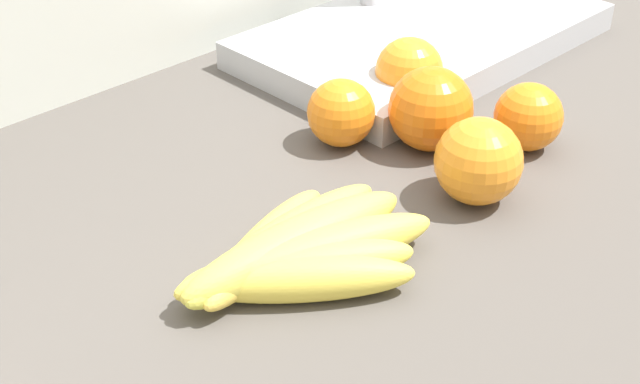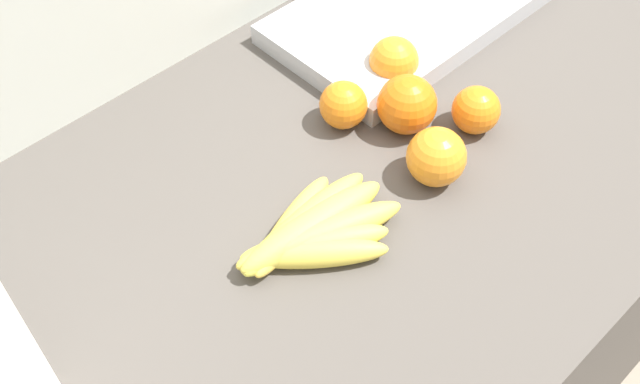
{
  "view_description": "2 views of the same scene",
  "coord_description": "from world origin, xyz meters",
  "px_view_note": "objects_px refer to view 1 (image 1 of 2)",
  "views": [
    {
      "loc": [
        -0.61,
        -0.43,
        1.3
      ],
      "look_at": [
        -0.2,
        -0.01,
        0.91
      ],
      "focal_mm": 48.88,
      "sensor_mm": 36.0,
      "label": 1
    },
    {
      "loc": [
        -0.62,
        -0.43,
        1.61
      ],
      "look_at": [
        -0.24,
        -0.03,
        0.95
      ],
      "focal_mm": 42.39,
      "sensor_mm": 36.0,
      "label": 2
    }
  ],
  "objects_px": {
    "orange_center": "(478,161)",
    "sink_basin": "(423,33)",
    "orange_back_left": "(431,109)",
    "orange_back_right": "(528,117)",
    "banana_bunch": "(294,254)",
    "orange_far_right": "(409,71)",
    "orange_front": "(341,113)"
  },
  "relations": [
    {
      "from": "orange_center",
      "to": "orange_back_right",
      "type": "bearing_deg",
      "value": 11.4
    },
    {
      "from": "banana_bunch",
      "to": "sink_basin",
      "type": "xyz_separation_m",
      "value": [
        0.41,
        0.21,
        -0.0
      ]
    },
    {
      "from": "orange_back_right",
      "to": "orange_far_right",
      "type": "distance_m",
      "value": 0.14
    },
    {
      "from": "orange_far_right",
      "to": "orange_back_right",
      "type": "bearing_deg",
      "value": -86.61
    },
    {
      "from": "orange_front",
      "to": "orange_far_right",
      "type": "relative_size",
      "value": 0.93
    },
    {
      "from": "orange_front",
      "to": "orange_back_left",
      "type": "height_order",
      "value": "orange_back_left"
    },
    {
      "from": "orange_front",
      "to": "orange_center",
      "type": "bearing_deg",
      "value": -84.95
    },
    {
      "from": "orange_back_left",
      "to": "sink_basin",
      "type": "bearing_deg",
      "value": 41.48
    },
    {
      "from": "banana_bunch",
      "to": "orange_back_right",
      "type": "relative_size",
      "value": 3.31
    },
    {
      "from": "orange_back_right",
      "to": "orange_far_right",
      "type": "relative_size",
      "value": 0.92
    },
    {
      "from": "orange_center",
      "to": "orange_back_left",
      "type": "relative_size",
      "value": 0.95
    },
    {
      "from": "orange_back_right",
      "to": "orange_back_left",
      "type": "xyz_separation_m",
      "value": [
        -0.07,
        0.07,
        0.01
      ]
    },
    {
      "from": "orange_front",
      "to": "orange_back_right",
      "type": "bearing_deg",
      "value": -46.97
    },
    {
      "from": "banana_bunch",
      "to": "orange_center",
      "type": "distance_m",
      "value": 0.19
    },
    {
      "from": "banana_bunch",
      "to": "orange_far_right",
      "type": "xyz_separation_m",
      "value": [
        0.29,
        0.13,
        0.02
      ]
    },
    {
      "from": "orange_front",
      "to": "sink_basin",
      "type": "relative_size",
      "value": 0.16
    },
    {
      "from": "orange_front",
      "to": "orange_back_left",
      "type": "bearing_deg",
      "value": -48.65
    },
    {
      "from": "orange_back_left",
      "to": "sink_basin",
      "type": "distance_m",
      "value": 0.24
    },
    {
      "from": "orange_center",
      "to": "orange_front",
      "type": "bearing_deg",
      "value": 95.05
    },
    {
      "from": "banana_bunch",
      "to": "orange_far_right",
      "type": "relative_size",
      "value": 3.05
    },
    {
      "from": "banana_bunch",
      "to": "orange_center",
      "type": "bearing_deg",
      "value": -9.86
    },
    {
      "from": "orange_center",
      "to": "orange_far_right",
      "type": "distance_m",
      "value": 0.19
    },
    {
      "from": "orange_far_right",
      "to": "orange_front",
      "type": "bearing_deg",
      "value": -174.07
    },
    {
      "from": "orange_center",
      "to": "orange_front",
      "type": "height_order",
      "value": "orange_center"
    },
    {
      "from": "orange_center",
      "to": "orange_back_left",
      "type": "xyz_separation_m",
      "value": [
        0.04,
        0.09,
        0.0
      ]
    },
    {
      "from": "banana_bunch",
      "to": "orange_back_left",
      "type": "relative_size",
      "value": 2.68
    },
    {
      "from": "orange_center",
      "to": "sink_basin",
      "type": "relative_size",
      "value": 0.18
    },
    {
      "from": "orange_far_right",
      "to": "orange_center",
      "type": "bearing_deg",
      "value": -121.34
    },
    {
      "from": "sink_basin",
      "to": "orange_center",
      "type": "bearing_deg",
      "value": -131.91
    },
    {
      "from": "orange_back_left",
      "to": "sink_basin",
      "type": "xyz_separation_m",
      "value": [
        0.18,
        0.16,
        -0.02
      ]
    },
    {
      "from": "orange_front",
      "to": "sink_basin",
      "type": "xyz_separation_m",
      "value": [
        0.23,
        0.09,
        -0.01
      ]
    },
    {
      "from": "orange_center",
      "to": "orange_back_left",
      "type": "height_order",
      "value": "orange_back_left"
    }
  ]
}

